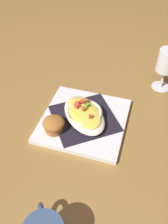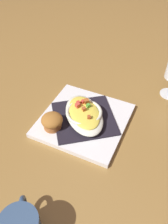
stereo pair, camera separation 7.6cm
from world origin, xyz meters
name	(u,v)px [view 2 (the right image)]	position (x,y,z in m)	size (l,w,h in m)	color
ground_plane	(84,122)	(0.00, 0.00, 0.00)	(2.60, 2.60, 0.00)	olive
square_plate	(84,120)	(0.00, 0.00, 0.01)	(0.27, 0.27, 0.02)	white
folded_napkin	(84,118)	(0.00, 0.00, 0.02)	(0.18, 0.19, 0.00)	black
gratin_dish	(84,114)	(0.00, 0.00, 0.04)	(0.20, 0.22, 0.05)	silver
muffin	(52,121)	(0.09, -0.05, 0.04)	(0.07, 0.07, 0.05)	#A4612F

